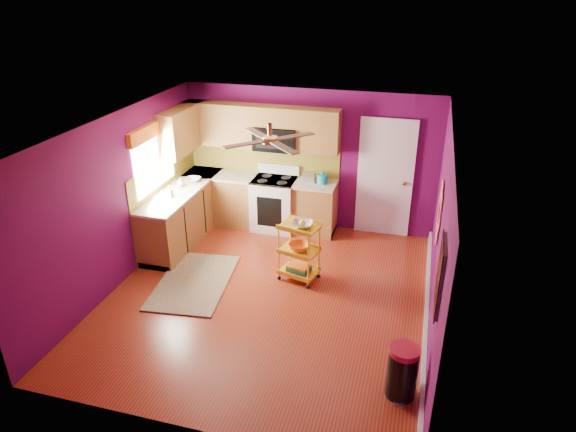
% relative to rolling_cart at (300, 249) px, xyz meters
% --- Properties ---
extents(ground, '(5.00, 5.00, 0.00)m').
position_rel_rolling_cart_xyz_m(ground, '(-0.32, -0.57, -0.52)').
color(ground, maroon).
rests_on(ground, ground).
extents(room_envelope, '(4.54, 5.04, 2.52)m').
position_rel_rolling_cart_xyz_m(room_envelope, '(-0.29, -0.57, 1.11)').
color(room_envelope, '#580A47').
rests_on(room_envelope, ground).
extents(lower_cabinets, '(2.81, 2.31, 0.94)m').
position_rel_rolling_cart_xyz_m(lower_cabinets, '(-1.66, 1.24, -0.08)').
color(lower_cabinets, brown).
rests_on(lower_cabinets, ground).
extents(electric_range, '(0.76, 0.66, 1.13)m').
position_rel_rolling_cart_xyz_m(electric_range, '(-0.87, 1.60, -0.04)').
color(electric_range, white).
rests_on(electric_range, ground).
extents(upper_cabinetry, '(2.80, 2.30, 1.26)m').
position_rel_rolling_cart_xyz_m(upper_cabinetry, '(-1.56, 1.60, 1.28)').
color(upper_cabinetry, brown).
rests_on(upper_cabinetry, ground).
extents(left_window, '(0.08, 1.35, 1.08)m').
position_rel_rolling_cart_xyz_m(left_window, '(-2.54, 0.48, 1.22)').
color(left_window, white).
rests_on(left_window, ground).
extents(panel_door, '(0.95, 0.11, 2.15)m').
position_rel_rolling_cart_xyz_m(panel_door, '(1.03, 1.89, 0.51)').
color(panel_door, white).
rests_on(panel_door, ground).
extents(right_wall_art, '(0.04, 2.74, 1.04)m').
position_rel_rolling_cart_xyz_m(right_wall_art, '(1.91, -0.91, 0.92)').
color(right_wall_art, black).
rests_on(right_wall_art, ground).
extents(ceiling_fan, '(1.01, 1.01, 0.26)m').
position_rel_rolling_cart_xyz_m(ceiling_fan, '(-0.32, -0.37, 1.77)').
color(ceiling_fan, '#BF8C3F').
rests_on(ceiling_fan, ground).
extents(shag_rug, '(1.20, 1.77, 0.02)m').
position_rel_rolling_cart_xyz_m(shag_rug, '(-1.51, -0.53, -0.51)').
color(shag_rug, '#312110').
rests_on(shag_rug, ground).
extents(rolling_cart, '(0.64, 0.53, 1.01)m').
position_rel_rolling_cart_xyz_m(rolling_cart, '(0.00, 0.00, 0.00)').
color(rolling_cart, yellow).
rests_on(rolling_cart, ground).
extents(trash_can, '(0.39, 0.40, 0.64)m').
position_rel_rolling_cart_xyz_m(trash_can, '(1.67, -2.02, -0.20)').
color(trash_can, black).
rests_on(trash_can, ground).
extents(teal_kettle, '(0.18, 0.18, 0.21)m').
position_rel_rolling_cart_xyz_m(teal_kettle, '(-0.01, 1.64, 0.50)').
color(teal_kettle, '#16A0A8').
rests_on(teal_kettle, lower_cabinets).
extents(toaster, '(0.22, 0.15, 0.18)m').
position_rel_rolling_cart_xyz_m(toaster, '(-0.25, 1.66, 0.51)').
color(toaster, beige).
rests_on(toaster, lower_cabinets).
extents(soap_bottle_a, '(0.09, 0.09, 0.20)m').
position_rel_rolling_cart_xyz_m(soap_bottle_a, '(-2.28, 0.39, 0.52)').
color(soap_bottle_a, '#EA3F72').
rests_on(soap_bottle_a, lower_cabinets).
extents(soap_bottle_b, '(0.13, 0.13, 0.16)m').
position_rel_rolling_cart_xyz_m(soap_bottle_b, '(-2.31, 0.85, 0.50)').
color(soap_bottle_b, white).
rests_on(soap_bottle_b, lower_cabinets).
extents(counter_dish, '(0.27, 0.27, 0.07)m').
position_rel_rolling_cart_xyz_m(counter_dish, '(-2.22, 1.13, 0.45)').
color(counter_dish, white).
rests_on(counter_dish, lower_cabinets).
extents(counter_cup, '(0.13, 0.13, 0.10)m').
position_rel_rolling_cart_xyz_m(counter_cup, '(-2.38, 0.42, 0.47)').
color(counter_cup, white).
rests_on(counter_cup, lower_cabinets).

